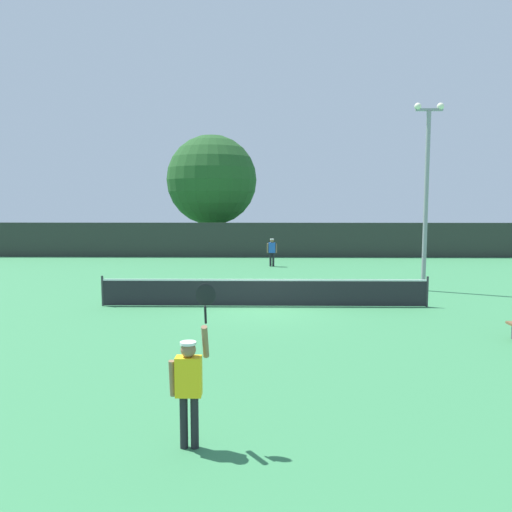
{
  "coord_description": "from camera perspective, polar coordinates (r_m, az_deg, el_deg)",
  "views": [
    {
      "loc": [
        -0.02,
        -17.8,
        3.63
      ],
      "look_at": [
        -0.33,
        3.38,
        1.42
      ],
      "focal_mm": 36.25,
      "sensor_mm": 36.0,
      "label": 1
    }
  ],
  "objects": [
    {
      "name": "large_tree",
      "position": [
        38.84,
        -4.9,
        8.33
      ],
      "size": [
        6.65,
        6.65,
        8.59
      ],
      "color": "brown",
      "rests_on": "ground"
    },
    {
      "name": "player_receiving",
      "position": [
        29.24,
        1.77,
        0.71
      ],
      "size": [
        0.57,
        0.23,
        1.57
      ],
      "rotation": [
        0.0,
        0.0,
        3.14
      ],
      "color": "blue",
      "rests_on": "ground"
    },
    {
      "name": "ground_plane",
      "position": [
        18.17,
        0.9,
        -5.57
      ],
      "size": [
        120.0,
        120.0,
        0.0
      ],
      "primitive_type": "plane",
      "color": "#387F4C"
    },
    {
      "name": "tennis_ball",
      "position": [
        21.93,
        -5.43,
        -3.51
      ],
      "size": [
        0.07,
        0.07,
        0.07
      ],
      "primitive_type": "sphere",
      "color": "#CCE033",
      "rests_on": "ground"
    },
    {
      "name": "player_serving",
      "position": [
        7.83,
        -7.35,
        -13.19
      ],
      "size": [
        0.67,
        0.39,
        2.45
      ],
      "color": "yellow",
      "rests_on": "ground"
    },
    {
      "name": "tennis_net",
      "position": [
        18.07,
        0.9,
        -3.98
      ],
      "size": [
        11.43,
        0.08,
        1.07
      ],
      "color": "#232328",
      "rests_on": "ground"
    },
    {
      "name": "perimeter_fence",
      "position": [
        34.25,
        0.88,
        1.79
      ],
      "size": [
        39.5,
        0.12,
        2.29
      ],
      "primitive_type": "cube",
      "color": "#2D332D",
      "rests_on": "ground"
    },
    {
      "name": "parked_car_mid",
      "position": [
        42.64,
        14.85,
        1.92
      ],
      "size": [
        2.5,
        4.44,
        1.69
      ],
      "rotation": [
        0.0,
        0.0,
        0.15
      ],
      "color": "#B7B7BC",
      "rests_on": "ground"
    },
    {
      "name": "parked_car_near",
      "position": [
        41.31,
        -3.25,
        1.98
      ],
      "size": [
        2.15,
        4.31,
        1.69
      ],
      "rotation": [
        0.0,
        0.0,
        -0.06
      ],
      "color": "#B7B7BC",
      "rests_on": "ground"
    },
    {
      "name": "light_pole",
      "position": [
        22.17,
        18.3,
        7.5
      ],
      "size": [
        1.18,
        0.28,
        7.57
      ],
      "color": "gray",
      "rests_on": "ground"
    }
  ]
}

